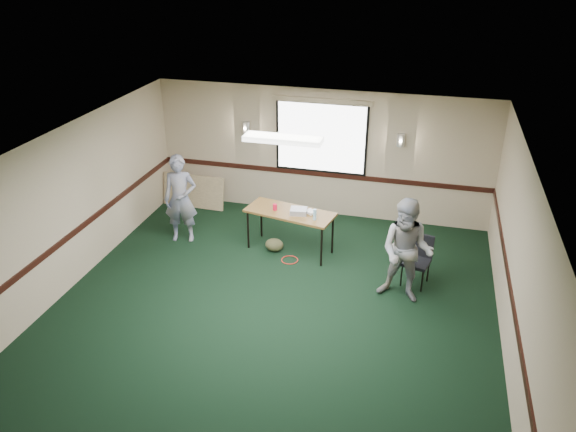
% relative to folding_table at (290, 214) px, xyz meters
% --- Properties ---
extents(ground, '(8.00, 8.00, 0.00)m').
position_rel_folding_table_xyz_m(ground, '(0.21, -2.23, -0.76)').
color(ground, black).
rests_on(ground, ground).
extents(room_shell, '(8.00, 8.02, 8.00)m').
position_rel_folding_table_xyz_m(room_shell, '(0.21, -0.10, 0.82)').
color(room_shell, '#C5B38E').
rests_on(room_shell, ground).
extents(folding_table, '(1.74, 0.97, 0.82)m').
position_rel_folding_table_xyz_m(folding_table, '(0.00, 0.00, 0.00)').
color(folding_table, brown).
rests_on(folding_table, ground).
extents(projector, '(0.33, 0.29, 0.10)m').
position_rel_folding_table_xyz_m(projector, '(0.18, -0.05, 0.11)').
color(projector, '#96969E').
rests_on(projector, folding_table).
extents(game_console, '(0.23, 0.22, 0.05)m').
position_rel_folding_table_xyz_m(game_console, '(0.38, 0.03, 0.08)').
color(game_console, white).
rests_on(game_console, folding_table).
extents(red_cup, '(0.08, 0.08, 0.12)m').
position_rel_folding_table_xyz_m(red_cup, '(-0.29, -0.01, 0.12)').
color(red_cup, red).
rests_on(red_cup, folding_table).
extents(water_bottle, '(0.06, 0.06, 0.21)m').
position_rel_folding_table_xyz_m(water_bottle, '(0.51, -0.22, 0.16)').
color(water_bottle, '#85BDDA').
rests_on(water_bottle, folding_table).
extents(duffel_bag, '(0.37, 0.28, 0.25)m').
position_rel_folding_table_xyz_m(duffel_bag, '(-0.28, -0.09, -0.64)').
color(duffel_bag, '#454427').
rests_on(duffel_bag, ground).
extents(cable_coil, '(0.41, 0.41, 0.02)m').
position_rel_folding_table_xyz_m(cable_coil, '(0.09, -0.37, -0.75)').
color(cable_coil, red).
rests_on(cable_coil, ground).
extents(folded_table, '(1.41, 0.26, 0.72)m').
position_rel_folding_table_xyz_m(folded_table, '(-2.55, 1.37, -0.40)').
color(folded_table, '#9B8260').
rests_on(folded_table, ground).
extents(conference_chair, '(0.52, 0.53, 0.87)m').
position_rel_folding_table_xyz_m(conference_chair, '(2.38, -0.49, -0.25)').
color(conference_chair, black).
rests_on(conference_chair, ground).
extents(person_left, '(0.71, 0.55, 1.75)m').
position_rel_folding_table_xyz_m(person_left, '(-2.14, -0.10, 0.11)').
color(person_left, '#3F4F8B').
rests_on(person_left, ground).
extents(person_right, '(0.96, 0.81, 1.77)m').
position_rel_folding_table_xyz_m(person_right, '(2.19, -1.06, 0.12)').
color(person_right, '#7B91C0').
rests_on(person_right, ground).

